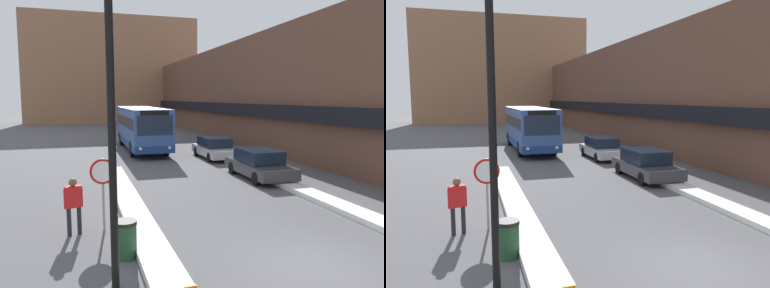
% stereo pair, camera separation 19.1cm
% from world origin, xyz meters
% --- Properties ---
extents(ground_plane, '(160.00, 160.00, 0.00)m').
position_xyz_m(ground_plane, '(0.00, 0.00, 0.00)').
color(ground_plane, '#515156').
extents(building_row_right, '(5.50, 60.00, 8.74)m').
position_xyz_m(building_row_right, '(9.97, 24.00, 4.36)').
color(building_row_right, brown).
rests_on(building_row_right, ground_plane).
extents(building_backdrop_far, '(26.00, 8.00, 16.28)m').
position_xyz_m(building_backdrop_far, '(0.00, 54.45, 8.14)').
color(building_backdrop_far, '#996B4C').
rests_on(building_backdrop_far, ground_plane).
extents(snow_bank_left, '(0.90, 13.75, 0.20)m').
position_xyz_m(snow_bank_left, '(-3.60, 6.59, 0.10)').
color(snow_bank_left, silver).
rests_on(snow_bank_left, ground_plane).
extents(snow_bank_right, '(0.90, 14.70, 0.20)m').
position_xyz_m(snow_bank_right, '(3.60, 6.64, 0.10)').
color(snow_bank_right, silver).
rests_on(snow_bank_right, ground_plane).
extents(city_bus, '(2.61, 10.83, 3.21)m').
position_xyz_m(city_bus, '(-0.77, 21.11, 1.76)').
color(city_bus, '#335193').
rests_on(city_bus, ground_plane).
extents(parked_car_front, '(1.93, 4.45, 1.43)m').
position_xyz_m(parked_car_front, '(3.20, 9.42, 0.71)').
color(parked_car_front, '#38383D').
rests_on(parked_car_front, ground_plane).
extents(parked_car_middle, '(1.88, 4.43, 1.40)m').
position_xyz_m(parked_car_middle, '(3.20, 15.79, 0.70)').
color(parked_car_middle, '#B7B7BC').
rests_on(parked_car_middle, ground_plane).
extents(stop_sign, '(0.76, 0.08, 2.19)m').
position_xyz_m(stop_sign, '(-4.67, 4.04, 1.58)').
color(stop_sign, gray).
rests_on(stop_sign, ground_plane).
extents(street_lamp, '(1.46, 0.36, 7.10)m').
position_xyz_m(street_lamp, '(-4.42, 0.37, 4.34)').
color(street_lamp, black).
rests_on(street_lamp, ground_plane).
extents(pedestrian, '(0.53, 0.33, 1.68)m').
position_xyz_m(pedestrian, '(-5.53, 3.90, 1.01)').
color(pedestrian, '#232328').
rests_on(pedestrian, ground_plane).
extents(trash_bin, '(0.59, 0.59, 0.95)m').
position_xyz_m(trash_bin, '(-4.29, 1.91, 0.48)').
color(trash_bin, '#234C2D').
rests_on(trash_bin, ground_plane).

